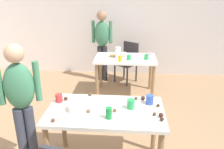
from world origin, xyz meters
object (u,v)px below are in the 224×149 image
(person_girl_near, at_px, (21,97))
(person_adult_far, at_px, (102,40))
(soda_can, at_px, (109,113))
(pitcher_far, at_px, (118,53))
(dining_table_far, at_px, (125,63))
(dining_table_near, at_px, (106,118))
(chair_far_table, at_px, (128,60))
(mixing_bowl, at_px, (77,106))

(person_girl_near, distance_m, person_adult_far, 2.79)
(soda_can, distance_m, pitcher_far, 2.14)
(dining_table_far, relative_size, pitcher_far, 5.51)
(soda_can, bearing_deg, pitcher_far, 90.68)
(person_girl_near, height_order, soda_can, person_girl_near)
(dining_table_far, xyz_separation_m, person_girl_near, (-1.09, -2.04, 0.25))
(dining_table_far, distance_m, pitcher_far, 0.26)
(dining_table_near, height_order, person_adult_far, person_adult_far)
(dining_table_far, xyz_separation_m, chair_far_table, (0.04, 0.69, -0.14))
(person_adult_far, relative_size, mixing_bowl, 7.45)
(person_girl_near, bearing_deg, dining_table_near, 2.61)
(person_adult_far, distance_m, mixing_bowl, 2.72)
(person_adult_far, distance_m, soda_can, 2.89)
(dining_table_far, height_order, pitcher_far, pitcher_far)
(pitcher_far, bearing_deg, chair_far_table, 75.64)
(dining_table_near, relative_size, chair_far_table, 1.48)
(chair_far_table, height_order, pitcher_far, pitcher_far)
(dining_table_near, xyz_separation_m, dining_table_far, (0.17, 1.99, -0.01))
(person_girl_near, bearing_deg, dining_table_far, 61.77)
(chair_far_table, height_order, mixing_bowl, chair_far_table)
(dining_table_near, distance_m, person_adult_far, 2.73)
(pitcher_far, bearing_deg, person_adult_far, 117.73)
(dining_table_near, distance_m, dining_table_far, 2.00)
(dining_table_far, height_order, person_girl_near, person_girl_near)
(person_girl_near, xyz_separation_m, soda_can, (0.98, -0.13, -0.08))
(dining_table_far, height_order, chair_far_table, chair_far_table)
(chair_far_table, bearing_deg, mixing_bowl, -100.83)
(dining_table_near, height_order, mixing_bowl, mixing_bowl)
(person_girl_near, distance_m, mixing_bowl, 0.63)
(soda_can, bearing_deg, dining_table_near, 107.26)
(dining_table_near, bearing_deg, person_adult_far, 97.49)
(mixing_bowl, distance_m, soda_can, 0.39)
(dining_table_far, xyz_separation_m, person_adult_far, (-0.52, 0.70, 0.29))
(person_adult_far, relative_size, soda_can, 12.63)
(chair_far_table, xyz_separation_m, mixing_bowl, (-0.52, -2.71, 0.30))
(chair_far_table, height_order, soda_can, soda_can)
(mixing_bowl, bearing_deg, dining_table_near, 4.57)
(person_girl_near, distance_m, pitcher_far, 2.22)
(mixing_bowl, relative_size, soda_can, 1.69)
(dining_table_near, xyz_separation_m, person_girl_near, (-0.92, -0.04, 0.24))
(dining_table_near, relative_size, mixing_bowl, 6.22)
(dining_table_far, relative_size, mixing_bowl, 5.53)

